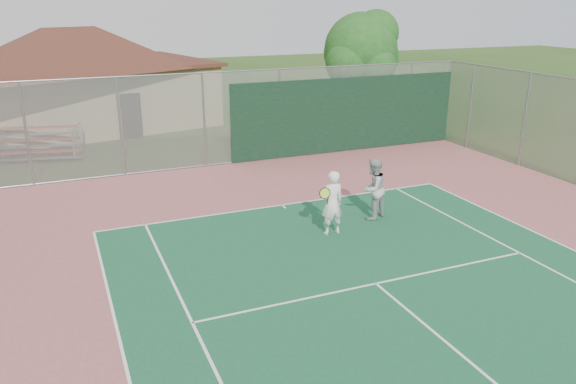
% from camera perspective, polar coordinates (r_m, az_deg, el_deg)
% --- Properties ---
extents(back_fence, '(20.08, 0.11, 3.53)m').
position_cam_1_polar(back_fence, '(22.03, -0.59, 7.64)').
color(back_fence, gray).
rests_on(back_fence, ground).
extents(side_fence_right, '(0.08, 9.00, 3.50)m').
position_cam_1_polar(side_fence_right, '(22.74, 22.90, 6.73)').
color(side_fence_right, gray).
rests_on(side_fence_right, ground).
extents(clubhouse, '(14.59, 11.26, 5.63)m').
position_cam_1_polar(clubhouse, '(29.84, -20.83, 11.68)').
color(clubhouse, tan).
rests_on(clubhouse, ground).
extents(bleachers, '(3.41, 2.40, 1.15)m').
position_cam_1_polar(bleachers, '(24.45, -24.00, 4.59)').
color(bleachers, '#A53A26').
rests_on(bleachers, ground).
extents(tree, '(4.03, 3.82, 5.62)m').
position_cam_1_polar(tree, '(27.10, 7.58, 13.89)').
color(tree, '#3C2915').
rests_on(tree, ground).
extents(player_white_front, '(0.86, 0.59, 1.74)m').
position_cam_1_polar(player_white_front, '(14.81, 4.49, -1.15)').
color(player_white_front, white).
rests_on(player_white_front, ground).
extents(player_grey_back, '(1.07, 0.98, 1.77)m').
position_cam_1_polar(player_grey_back, '(16.03, 8.62, 0.26)').
color(player_grey_back, '#AAACAF').
rests_on(player_grey_back, ground).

